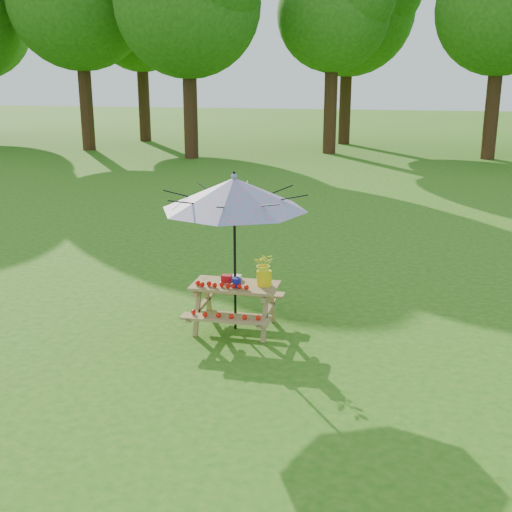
# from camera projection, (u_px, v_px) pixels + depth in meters

# --- Properties ---
(ground) EXTENTS (120.00, 120.00, 0.00)m
(ground) POSITION_uv_depth(u_px,v_px,m) (131.00, 391.00, 7.35)
(ground) COLOR #286513
(ground) RESTS_ON ground
(picnic_table) EXTENTS (1.20, 1.32, 0.67)m
(picnic_table) POSITION_uv_depth(u_px,v_px,m) (235.00, 307.00, 9.05)
(picnic_table) COLOR olive
(picnic_table) RESTS_ON ground
(patio_umbrella) EXTENTS (2.10, 2.10, 2.25)m
(patio_umbrella) POSITION_uv_depth(u_px,v_px,m) (234.00, 194.00, 8.61)
(patio_umbrella) COLOR black
(patio_umbrella) RESTS_ON ground
(produce_bins) EXTENTS (0.33, 0.43, 0.13)m
(produce_bins) POSITION_uv_depth(u_px,v_px,m) (233.00, 280.00, 8.98)
(produce_bins) COLOR #AD0D15
(produce_bins) RESTS_ON picnic_table
(tomatoes_row) EXTENTS (0.77, 0.13, 0.07)m
(tomatoes_row) POSITION_uv_depth(u_px,v_px,m) (221.00, 285.00, 8.81)
(tomatoes_row) COLOR red
(tomatoes_row) RESTS_ON picnic_table
(flower_bucket) EXTENTS (0.30, 0.27, 0.46)m
(flower_bucket) POSITION_uv_depth(u_px,v_px,m) (264.00, 268.00, 8.85)
(flower_bucket) COLOR yellow
(flower_bucket) RESTS_ON picnic_table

